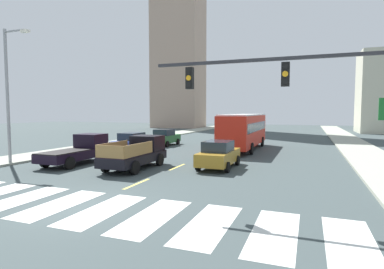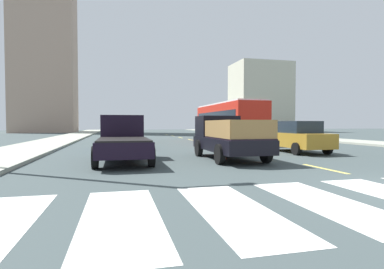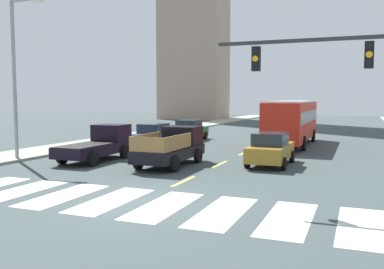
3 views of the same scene
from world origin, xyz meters
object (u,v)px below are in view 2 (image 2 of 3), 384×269
Objects in this scene: sedan_near_left at (297,137)px; sedan_near_right at (123,135)px; pickup_stakebed at (226,138)px; city_bus at (228,119)px; pickup_dark at (123,139)px; sedan_mid at (126,133)px.

sedan_near_left is 1.00× the size of sedan_near_right.
pickup_stakebed is 7.96m from sedan_near_right.
sedan_near_right is at bearing 122.39° from pickup_stakebed.
sedan_near_left is (0.37, -9.91, -1.09)m from city_bus.
city_bus is (9.02, 11.61, 1.03)m from pickup_dark.
city_bus reaches higher than pickup_stakebed.
sedan_mid is 1.00× the size of sedan_near_right.
pickup_dark is 1.18× the size of sedan_near_left.
pickup_stakebed is 1.18× the size of sedan_near_right.
sedan_mid and sedan_near_right have the same top height.
sedan_near_right is at bearing -152.18° from city_bus.
pickup_stakebed is at bearing -55.04° from sedan_near_right.
pickup_stakebed is 13.11m from sedan_mid.
sedan_mid is at bearing 106.64° from pickup_stakebed.
sedan_near_right is (0.13, 6.56, -0.06)m from pickup_dark.
sedan_mid is 5.86m from sedan_near_right.
sedan_near_right is (-4.46, 6.59, -0.08)m from pickup_stakebed.
pickup_dark is 9.55m from sedan_near_left.
sedan_near_right is at bearing 91.60° from pickup_dark.
pickup_dark is at bearing -129.66° from city_bus.
pickup_dark is 14.74m from city_bus.
pickup_dark reaches higher than sedan_near_right.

